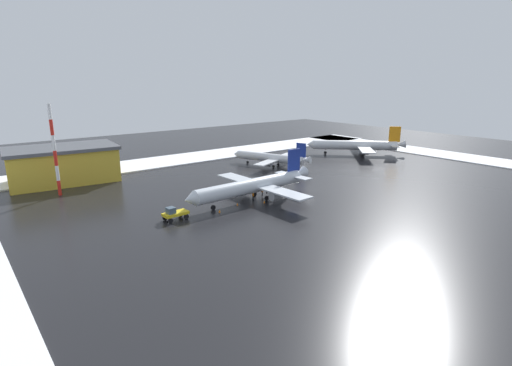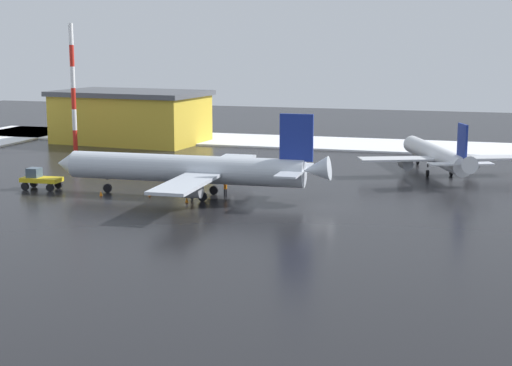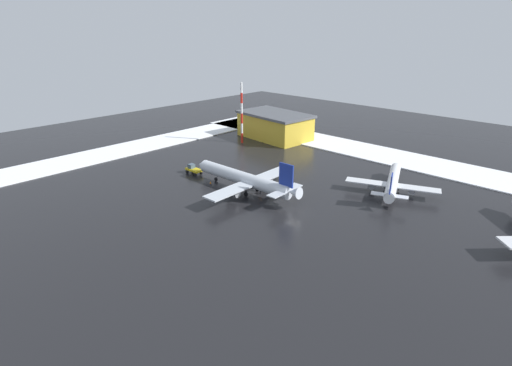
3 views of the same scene
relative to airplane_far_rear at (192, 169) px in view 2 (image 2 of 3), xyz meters
The scene contains 12 objects.
ground_plane 15.47m from the airplane_far_rear, behind, with size 240.00×240.00×0.00m, color black.
snow_bank_far 51.22m from the airplane_far_rear, 107.18° to the right, with size 152.00×16.00×0.29m, color white.
airplane_far_rear is the anchor object (origin of this frame).
airplane_foreground_jet 34.24m from the airplane_far_rear, 136.85° to the right, with size 20.53×24.25×7.52m.
pushback_tug 18.86m from the airplane_far_rear, ahead, with size 4.68×2.46×2.50m.
ground_crew_beside_wing 4.32m from the airplane_far_rear, 158.53° to the right, with size 0.36×0.36×1.71m.
ground_crew_mid_apron 2.19m from the airplane_far_rear, 72.98° to the right, with size 0.36×0.36×1.71m.
antenna_mast 43.22m from the airplane_far_rear, 43.49° to the right, with size 0.70×0.70×19.81m.
cargo_hangar 49.53m from the airplane_far_rear, 56.86° to the right, with size 26.34×17.36×8.80m.
traffic_cone_near_nose 4.13m from the airplane_far_rear, 100.20° to the left, with size 0.36×0.36×0.55m, color orange.
traffic_cone_mid_line 5.62m from the airplane_far_rear, ahead, with size 0.36×0.36×0.55m, color orange.
traffic_cone_wingtip_side 10.69m from the airplane_far_rear, 12.60° to the left, with size 0.36×0.36×0.55m, color orange.
Camera 2 is at (-16.03, 78.79, 17.10)m, focal length 55.00 mm.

